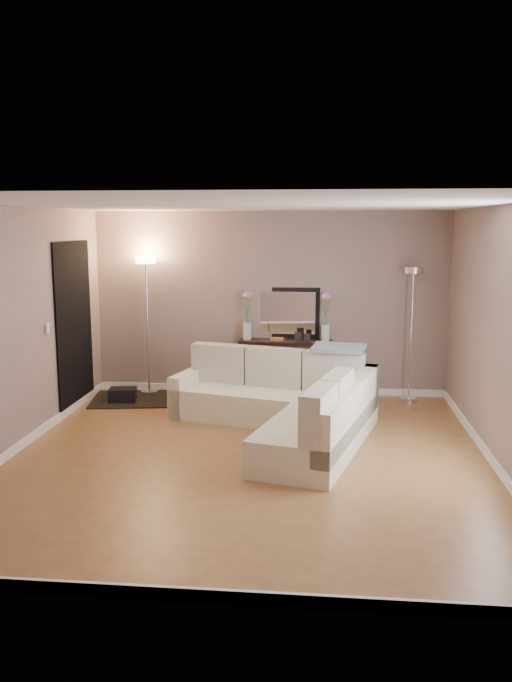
# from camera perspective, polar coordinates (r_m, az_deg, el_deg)

# --- Properties ---
(floor) EXTENTS (5.00, 5.50, 0.01)m
(floor) POSITION_cam_1_polar(r_m,az_deg,el_deg) (7.07, -0.66, -9.98)
(floor) COLOR #9A6638
(floor) RESTS_ON ground
(ceiling) EXTENTS (5.00, 5.50, 0.01)m
(ceiling) POSITION_cam_1_polar(r_m,az_deg,el_deg) (6.65, -0.70, 11.67)
(ceiling) COLOR white
(ceiling) RESTS_ON ground
(wall_back) EXTENTS (5.00, 0.02, 2.60)m
(wall_back) POSITION_cam_1_polar(r_m,az_deg,el_deg) (9.46, 1.19, 3.23)
(wall_back) COLOR gray
(wall_back) RESTS_ON ground
(wall_front) EXTENTS (5.00, 0.02, 2.60)m
(wall_front) POSITION_cam_1_polar(r_m,az_deg,el_deg) (4.07, -5.05, -5.82)
(wall_front) COLOR gray
(wall_front) RESTS_ON ground
(wall_left) EXTENTS (0.02, 5.50, 2.60)m
(wall_left) POSITION_cam_1_polar(r_m,az_deg,el_deg) (7.45, -20.25, 0.79)
(wall_left) COLOR gray
(wall_left) RESTS_ON ground
(wall_right) EXTENTS (0.02, 5.50, 2.60)m
(wall_right) POSITION_cam_1_polar(r_m,az_deg,el_deg) (6.93, 20.43, 0.14)
(wall_right) COLOR gray
(wall_right) RESTS_ON ground
(baseboard_back) EXTENTS (5.00, 0.03, 0.10)m
(baseboard_back) POSITION_cam_1_polar(r_m,az_deg,el_deg) (9.66, 1.15, -4.17)
(baseboard_back) COLOR white
(baseboard_back) RESTS_ON ground
(baseboard_front) EXTENTS (5.00, 0.03, 0.10)m
(baseboard_front) POSITION_cam_1_polar(r_m,az_deg,el_deg) (4.59, -4.74, -20.93)
(baseboard_front) COLOR white
(baseboard_front) RESTS_ON ground
(baseboard_left) EXTENTS (0.03, 5.50, 0.10)m
(baseboard_left) POSITION_cam_1_polar(r_m,az_deg,el_deg) (7.72, -19.52, -8.41)
(baseboard_left) COLOR white
(baseboard_left) RESTS_ON ground
(baseboard_right) EXTENTS (0.03, 5.50, 0.10)m
(baseboard_right) POSITION_cam_1_polar(r_m,az_deg,el_deg) (7.22, 19.63, -9.67)
(baseboard_right) COLOR white
(baseboard_right) RESTS_ON ground
(doorway) EXTENTS (0.02, 1.20, 2.20)m
(doorway) POSITION_cam_1_polar(r_m,az_deg,el_deg) (9.01, -15.31, 1.25)
(doorway) COLOR black
(doorway) RESTS_ON ground
(switch_plate) EXTENTS (0.02, 0.08, 0.12)m
(switch_plate) POSITION_cam_1_polar(r_m,az_deg,el_deg) (8.21, -17.45, 1.05)
(switch_plate) COLOR white
(switch_plate) RESTS_ON ground
(sectional_sofa) EXTENTS (2.62, 2.94, 0.87)m
(sectional_sofa) POSITION_cam_1_polar(r_m,az_deg,el_deg) (7.82, 2.78, -5.50)
(sectional_sofa) COLOR beige
(sectional_sofa) RESTS_ON floor
(throw_blanket) EXTENTS (0.69, 0.49, 0.08)m
(throw_blanket) POSITION_cam_1_polar(r_m,az_deg,el_deg) (8.15, 7.09, -0.59)
(throw_blanket) COLOR #7D8FA1
(throw_blanket) RESTS_ON sectional_sofa
(console_table) EXTENTS (1.32, 0.41, 0.80)m
(console_table) POSITION_cam_1_polar(r_m,az_deg,el_deg) (9.42, 2.06, -2.03)
(console_table) COLOR black
(console_table) RESTS_ON floor
(leaning_mirror) EXTENTS (0.92, 0.08, 0.72)m
(leaning_mirror) POSITION_cam_1_polar(r_m,az_deg,el_deg) (9.46, 2.69, 2.44)
(leaning_mirror) COLOR black
(leaning_mirror) RESTS_ON console_table
(table_decor) EXTENTS (0.55, 0.13, 0.13)m
(table_decor) POSITION_cam_1_polar(r_m,az_deg,el_deg) (9.31, 2.53, 0.22)
(table_decor) COLOR orange
(table_decor) RESTS_ON console_table
(flower_vase_left) EXTENTS (0.15, 0.13, 0.69)m
(flower_vase_left) POSITION_cam_1_polar(r_m,az_deg,el_deg) (9.37, -0.78, 1.89)
(flower_vase_left) COLOR silver
(flower_vase_left) RESTS_ON console_table
(flower_vase_right) EXTENTS (0.15, 0.13, 0.69)m
(flower_vase_right) POSITION_cam_1_polar(r_m,az_deg,el_deg) (9.27, 5.98, 1.75)
(flower_vase_right) COLOR silver
(flower_vase_right) RESTS_ON console_table
(floor_lamp_lit) EXTENTS (0.32, 0.32, 1.96)m
(floor_lamp_lit) POSITION_cam_1_polar(r_m,az_deg,el_deg) (9.55, -9.35, 3.67)
(floor_lamp_lit) COLOR silver
(floor_lamp_lit) RESTS_ON floor
(floor_lamp_unlit) EXTENTS (0.32, 0.32, 1.85)m
(floor_lamp_unlit) POSITION_cam_1_polar(r_m,az_deg,el_deg) (9.24, 13.26, 2.84)
(floor_lamp_unlit) COLOR silver
(floor_lamp_unlit) RESTS_ON floor
(charcoal_rug) EXTENTS (1.41, 1.14, 0.02)m
(charcoal_rug) POSITION_cam_1_polar(r_m,az_deg,el_deg) (9.45, -10.01, -4.91)
(charcoal_rug) COLOR black
(charcoal_rug) RESTS_ON floor
(black_bag) EXTENTS (0.40, 0.31, 0.23)m
(black_bag) POSITION_cam_1_polar(r_m,az_deg,el_deg) (9.35, -11.35, -4.69)
(black_bag) COLOR black
(black_bag) RESTS_ON charcoal_rug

